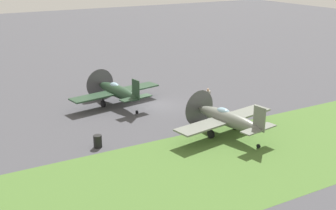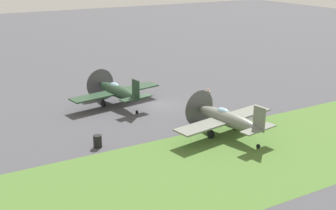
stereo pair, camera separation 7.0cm
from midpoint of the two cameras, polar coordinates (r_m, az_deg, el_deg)
ground_plane at (r=39.75m, az=-1.47°, el=0.00°), size 160.00×160.00×0.00m
grass_verge at (r=29.89m, az=10.17°, el=-6.79°), size 120.00×11.00×0.01m
airplane_lead at (r=39.63m, az=-6.61°, el=1.82°), size 8.86×7.06×3.14m
airplane_wingman at (r=32.86m, az=7.78°, el=-1.76°), size 8.99×7.16×3.18m
ground_crew_chief at (r=39.09m, az=5.29°, el=1.01°), size 0.62×0.38×1.73m
fuel_drum at (r=31.21m, az=-9.13°, el=-4.70°), size 0.60×0.60×0.90m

